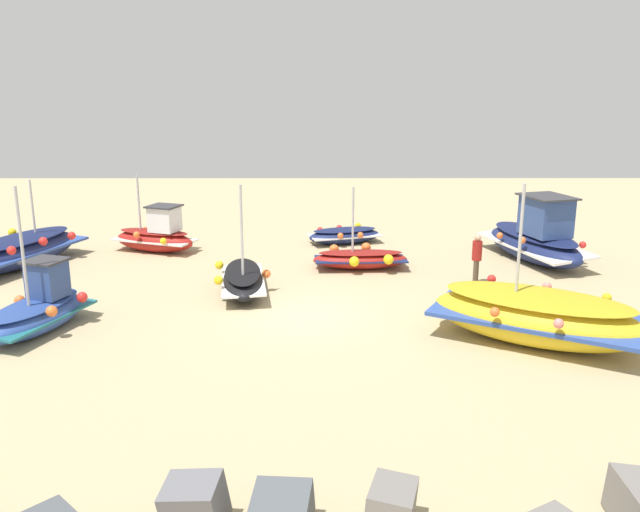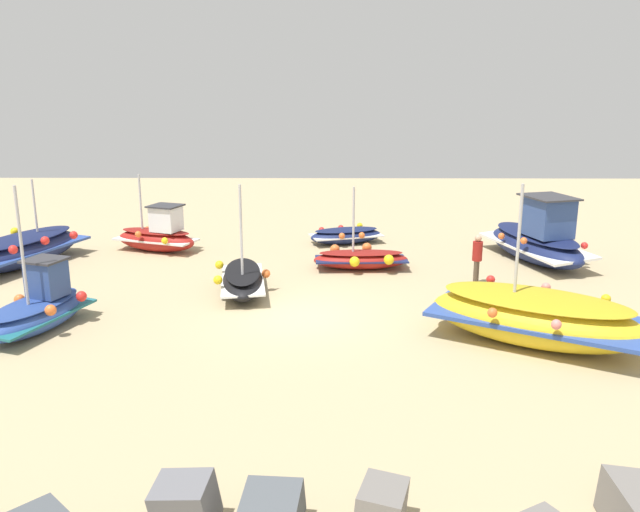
{
  "view_description": "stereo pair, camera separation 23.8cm",
  "coord_description": "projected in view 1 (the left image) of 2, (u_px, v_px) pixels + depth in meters",
  "views": [
    {
      "loc": [
        -0.43,
        17.62,
        6.35
      ],
      "look_at": [
        -0.47,
        -3.3,
        0.9
      ],
      "focal_mm": 36.86,
      "sensor_mm": 36.0,
      "label": 1
    },
    {
      "loc": [
        -0.67,
        17.62,
        6.35
      ],
      "look_at": [
        -0.47,
        -3.3,
        0.9
      ],
      "focal_mm": 36.86,
      "sensor_mm": 36.0,
      "label": 2
    }
  ],
  "objects": [
    {
      "name": "fishing_boat_3",
      "position": [
        360.0,
        259.0,
        23.42
      ],
      "size": [
        3.43,
        2.05,
        2.98
      ],
      "rotation": [
        0.0,
        0.0,
        3.18
      ],
      "color": "maroon",
      "rests_on": "ground_plane"
    },
    {
      "name": "fishing_boat_2",
      "position": [
        536.0,
        316.0,
        16.57
      ],
      "size": [
        5.7,
        4.56,
        4.06
      ],
      "rotation": [
        0.0,
        0.0,
        2.62
      ],
      "color": "gold",
      "rests_on": "ground_plane"
    },
    {
      "name": "fishing_boat_5",
      "position": [
        38.0,
        310.0,
        17.38
      ],
      "size": [
        2.38,
        3.7,
        3.97
      ],
      "rotation": [
        0.0,
        0.0,
        4.39
      ],
      "color": "#2D4C9E",
      "rests_on": "ground_plane"
    },
    {
      "name": "fishing_boat_6",
      "position": [
        21.0,
        250.0,
        23.59
      ],
      "size": [
        3.48,
        5.61,
        3.07
      ],
      "rotation": [
        0.0,
        0.0,
        1.24
      ],
      "color": "navy",
      "rests_on": "ground_plane"
    },
    {
      "name": "fishing_boat_7",
      "position": [
        156.0,
        236.0,
        25.71
      ],
      "size": [
        3.6,
        2.33,
        3.02
      ],
      "rotation": [
        0.0,
        0.0,
        2.79
      ],
      "color": "maroon",
      "rests_on": "ground_plane"
    },
    {
      "name": "person_walking",
      "position": [
        477.0,
        256.0,
        21.45
      ],
      "size": [
        0.32,
        0.32,
        1.66
      ],
      "rotation": [
        0.0,
        0.0,
        5.78
      ],
      "color": "brown",
      "rests_on": "ground_plane"
    },
    {
      "name": "ground_plane",
      "position": [
        304.0,
        316.0,
        18.65
      ],
      "size": [
        57.07,
        57.07,
        0.0
      ],
      "primitive_type": "plane",
      "color": "tan"
    },
    {
      "name": "fishing_boat_0",
      "position": [
        536.0,
        239.0,
        24.3
      ],
      "size": [
        3.27,
        5.59,
        2.59
      ],
      "rotation": [
        0.0,
        0.0,
        1.86
      ],
      "color": "navy",
      "rests_on": "ground_plane"
    },
    {
      "name": "fishing_boat_1",
      "position": [
        243.0,
        280.0,
        20.66
      ],
      "size": [
        1.86,
        3.8,
        3.53
      ],
      "rotation": [
        0.0,
        0.0,
        4.84
      ],
      "color": "black",
      "rests_on": "ground_plane"
    },
    {
      "name": "fishing_boat_8",
      "position": [
        345.0,
        235.0,
        27.14
      ],
      "size": [
        3.26,
        2.09,
        0.68
      ],
      "rotation": [
        0.0,
        0.0,
        3.44
      ],
      "color": "navy",
      "rests_on": "ground_plane"
    }
  ]
}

